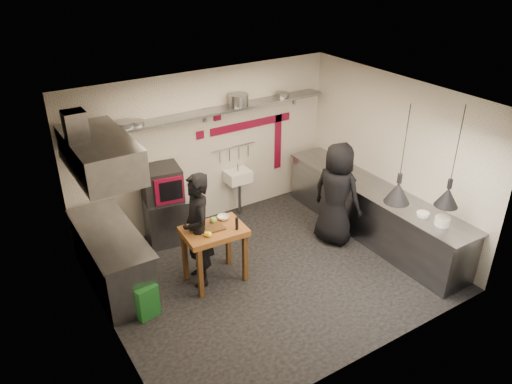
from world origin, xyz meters
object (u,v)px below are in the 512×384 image
oven_stand (167,219)px  prep_table (215,255)px  chef_left (198,230)px  combi_oven (161,184)px  green_bin (144,299)px  chef_right (337,194)px

oven_stand → prep_table: (0.16, -1.47, 0.06)m
chef_left → combi_oven: bearing=-170.2°
oven_stand → green_bin: size_ratio=1.60×
combi_oven → oven_stand: bearing=-22.7°
green_bin → chef_right: size_ratio=0.28×
green_bin → chef_left: (1.01, 0.28, 0.66)m
oven_stand → chef_right: 2.95m
oven_stand → chef_right: (2.45, -1.57, 0.50)m
prep_table → chef_left: bearing=155.0°
green_bin → chef_right: bearing=1.0°
prep_table → chef_right: 2.33m
chef_right → prep_table: bearing=69.0°
prep_table → green_bin: bearing=-169.0°
chef_left → chef_right: (2.49, -0.21, -0.00)m
oven_stand → combi_oven: bearing=157.3°
prep_table → chef_right: chef_right is taller
prep_table → combi_oven: bearing=100.6°
oven_stand → chef_left: 1.45m
oven_stand → combi_oven: size_ratio=1.27×
green_bin → chef_left: bearing=15.3°
combi_oven → prep_table: 1.63m
green_bin → chef_left: size_ratio=0.28×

